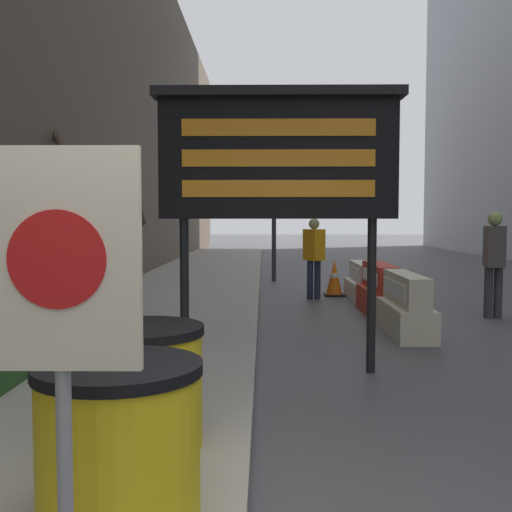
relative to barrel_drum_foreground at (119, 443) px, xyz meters
name	(u,v)px	position (x,y,z in m)	size (l,w,h in m)	color
building_left_facade	(89,53)	(-2.82, 9.39, 4.50)	(0.40, 50.40, 10.14)	brown
hedge_strip	(2,326)	(-2.02, 3.22, 0.02)	(0.90, 5.20, 0.87)	#284C23
bare_tree	(102,227)	(-1.91, 6.80, 1.00)	(1.49, 1.78, 3.00)	#4C3D2D
barrel_drum_foreground	(119,443)	(0.00, 0.00, 0.00)	(0.86, 0.86, 0.84)	yellow
barrel_drum_middle	(142,386)	(-0.10, 1.04, 0.00)	(0.86, 0.86, 0.84)	yellow
warning_sign	(60,296)	(-0.02, -0.77, 0.86)	(0.61, 0.08, 1.83)	gray
message_board	(278,158)	(0.89, 3.60, 1.80)	(2.71, 0.36, 3.11)	black
jersey_barrier_cream	(406,308)	(2.83, 5.78, -0.17)	(0.54, 1.71, 0.90)	beige
jersey_barrier_red_striped	(380,292)	(2.83, 7.75, -0.18)	(0.58, 1.77, 0.90)	red
jersey_barrier_white	(362,283)	(2.83, 9.63, -0.23)	(0.56, 1.68, 0.78)	silver
traffic_cone_near	(370,276)	(3.30, 11.31, -0.23)	(0.39, 0.39, 0.69)	black
traffic_cone_mid	(412,289)	(3.60, 8.51, -0.21)	(0.41, 0.41, 0.74)	black
traffic_cone_far	(334,278)	(2.30, 10.17, -0.18)	(0.45, 0.45, 0.80)	black
traffic_light_near_curb	(274,185)	(1.02, 13.19, 2.04)	(0.28, 0.44, 3.59)	#2D2D30
pedestrian_worker	(494,255)	(4.69, 7.29, 0.51)	(0.36, 0.52, 1.82)	#333338
pedestrian_passerby	(314,252)	(1.80, 9.62, 0.44)	(0.46, 0.52, 1.71)	#23283D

